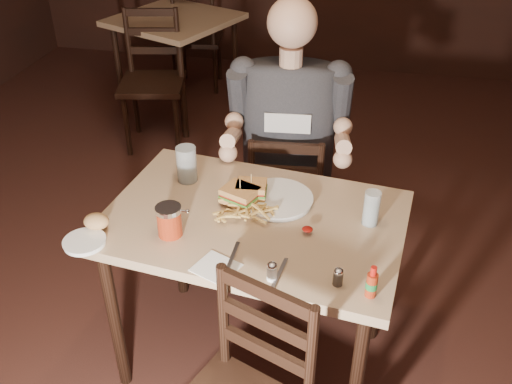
% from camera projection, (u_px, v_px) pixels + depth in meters
% --- Properties ---
extents(room_shell, '(7.00, 7.00, 7.00)m').
position_uv_depth(room_shell, '(301.00, 47.00, 1.82)').
color(room_shell, black).
rests_on(room_shell, ground).
extents(main_table, '(1.18, 0.86, 0.77)m').
position_uv_depth(main_table, '(253.00, 236.00, 2.17)').
color(main_table, tan).
rests_on(main_table, ground).
extents(bg_table, '(1.04, 1.04, 0.77)m').
position_uv_depth(bg_table, '(175.00, 29.00, 4.29)').
color(bg_table, tan).
rests_on(bg_table, ground).
extents(chair_far, '(0.42, 0.45, 0.83)m').
position_uv_depth(chair_far, '(286.00, 199.00, 2.86)').
color(chair_far, black).
rests_on(chair_far, ground).
extents(bg_chair_far, '(0.45, 0.48, 0.85)m').
position_uv_depth(bg_chair_far, '(198.00, 39.00, 4.88)').
color(bg_chair_far, black).
rests_on(bg_chair_far, ground).
extents(bg_chair_near, '(0.52, 0.55, 0.93)m').
position_uv_depth(bg_chair_near, '(152.00, 83.00, 3.96)').
color(bg_chair_near, black).
rests_on(bg_chair_near, ground).
extents(diner, '(0.61, 0.50, 0.98)m').
position_uv_depth(diner, '(289.00, 111.00, 2.54)').
color(diner, '#333338').
rests_on(diner, chair_far).
extents(dinner_plate, '(0.30, 0.30, 0.02)m').
position_uv_depth(dinner_plate, '(277.00, 200.00, 2.20)').
color(dinner_plate, white).
rests_on(dinner_plate, main_table).
extents(sandwich_left, '(0.16, 0.14, 0.11)m').
position_uv_depth(sandwich_left, '(240.00, 190.00, 2.15)').
color(sandwich_left, '#DE9D54').
rests_on(sandwich_left, dinner_plate).
extents(sandwich_right, '(0.12, 0.10, 0.10)m').
position_uv_depth(sandwich_right, '(251.00, 185.00, 2.19)').
color(sandwich_right, '#DE9D54').
rests_on(sandwich_right, dinner_plate).
extents(fries_pile, '(0.27, 0.20, 0.04)m').
position_uv_depth(fries_pile, '(246.00, 210.00, 2.10)').
color(fries_pile, tan).
rests_on(fries_pile, dinner_plate).
extents(ketchup_dollop, '(0.04, 0.04, 0.01)m').
position_uv_depth(ketchup_dollop, '(307.00, 229.00, 2.03)').
color(ketchup_dollop, maroon).
rests_on(ketchup_dollop, dinner_plate).
extents(glass_left, '(0.09, 0.09, 0.15)m').
position_uv_depth(glass_left, '(187.00, 164.00, 2.30)').
color(glass_left, silver).
rests_on(glass_left, main_table).
extents(glass_right, '(0.07, 0.07, 0.13)m').
position_uv_depth(glass_right, '(371.00, 208.00, 2.05)').
color(glass_right, silver).
rests_on(glass_right, main_table).
extents(hot_sauce, '(0.04, 0.04, 0.11)m').
position_uv_depth(hot_sauce, '(372.00, 281.00, 1.75)').
color(hot_sauce, maroon).
rests_on(hot_sauce, main_table).
extents(salt_shaker, '(0.04, 0.04, 0.06)m').
position_uv_depth(salt_shaker, '(272.00, 272.00, 1.82)').
color(salt_shaker, white).
rests_on(salt_shaker, main_table).
extents(pepper_shaker, '(0.04, 0.04, 0.06)m').
position_uv_depth(pepper_shaker, '(338.00, 277.00, 1.80)').
color(pepper_shaker, '#38332D').
rests_on(pepper_shaker, main_table).
extents(syrup_dispenser, '(0.10, 0.10, 0.12)m').
position_uv_depth(syrup_dispenser, '(169.00, 221.00, 2.00)').
color(syrup_dispenser, maroon).
rests_on(syrup_dispenser, main_table).
extents(napkin, '(0.17, 0.17, 0.00)m').
position_uv_depth(napkin, '(216.00, 267.00, 1.88)').
color(napkin, white).
rests_on(napkin, main_table).
extents(knife, '(0.02, 0.22, 0.01)m').
position_uv_depth(knife, '(230.00, 262.00, 1.90)').
color(knife, silver).
rests_on(knife, napkin).
extents(fork, '(0.04, 0.17, 0.01)m').
position_uv_depth(fork, '(279.00, 274.00, 1.85)').
color(fork, silver).
rests_on(fork, napkin).
extents(side_plate, '(0.16, 0.16, 0.01)m').
position_uv_depth(side_plate, '(85.00, 243.00, 1.99)').
color(side_plate, white).
rests_on(side_plate, main_table).
extents(bread_roll, '(0.10, 0.09, 0.06)m').
position_uv_depth(bread_roll, '(96.00, 221.00, 2.04)').
color(bread_roll, tan).
rests_on(bread_roll, side_plate).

